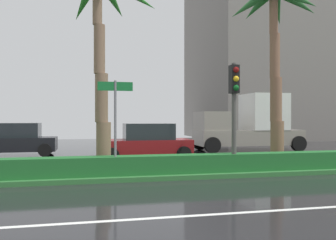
{
  "coord_description": "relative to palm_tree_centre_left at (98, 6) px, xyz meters",
  "views": [
    {
      "loc": [
        -0.63,
        -4.87,
        1.96
      ],
      "look_at": [
        3.13,
        11.69,
        1.88
      ],
      "focal_mm": 38.21,
      "sensor_mm": 36.0,
      "label": 1
    }
  ],
  "objects": [
    {
      "name": "box_truck_lead",
      "position": [
        9.25,
        7.6,
        -4.28
      ],
      "size": [
        6.4,
        2.64,
        3.46
      ],
      "rotation": [
        0.0,
        0.0,
        3.14
      ],
      "color": "gray",
      "rests_on": "ground_plane"
    },
    {
      "name": "near_lane_divider_stripe",
      "position": [
        0.24,
        -5.65,
        -5.83
      ],
      "size": [
        81.0,
        0.14,
        0.01
      ],
      "primitive_type": "cube",
      "color": "white",
      "rests_on": "ground_plane"
    },
    {
      "name": "street_name_sign",
      "position": [
        0.48,
        -1.2,
        -3.75
      ],
      "size": [
        1.1,
        0.08,
        3.0
      ],
      "color": "slate",
      "rests_on": "median_strip"
    },
    {
      "name": "palm_tree_centre_left",
      "position": [
        0.0,
        0.0,
        0.0
      ],
      "size": [
        4.35,
        4.26,
        7.27
      ],
      "color": "#7D614A",
      "rests_on": "median_strip"
    },
    {
      "name": "car_in_traffic_second",
      "position": [
        -4.1,
        7.58,
        -5.0
      ],
      "size": [
        4.3,
        2.02,
        1.72
      ],
      "rotation": [
        0.0,
        0.0,
        3.14
      ],
      "color": "black",
      "rests_on": "ground_plane"
    },
    {
      "name": "median_hedge",
      "position": [
        0.24,
        -1.05,
        -5.38
      ],
      "size": [
        76.5,
        0.7,
        0.6
      ],
      "color": "#1E6028",
      "rests_on": "median_strip"
    },
    {
      "name": "building_far_right",
      "position": [
        20.52,
        20.97,
        2.24
      ],
      "size": [
        19.72,
        13.28,
        16.15
      ],
      "color": "slate",
      "rests_on": "ground_plane"
    },
    {
      "name": "traffic_signal_median_right",
      "position": [
        4.48,
        -1.22,
        -3.14
      ],
      "size": [
        0.28,
        0.43,
        3.69
      ],
      "color": "#4C4C47",
      "rests_on": "median_strip"
    },
    {
      "name": "ground_plane",
      "position": [
        0.24,
        1.35,
        -5.88
      ],
      "size": [
        90.0,
        42.0,
        0.1
      ],
      "primitive_type": "cube",
      "color": "black"
    },
    {
      "name": "palm_tree_centre",
      "position": [
        6.72,
        0.17,
        0.11
      ],
      "size": [
        3.7,
        3.73,
        7.38
      ],
      "color": "brown",
      "rests_on": "median_strip"
    },
    {
      "name": "median_strip",
      "position": [
        0.24,
        0.35,
        -5.75
      ],
      "size": [
        85.5,
        4.0,
        0.15
      ],
      "primitive_type": "cube",
      "color": "#2D6B33",
      "rests_on": "ground_plane"
    },
    {
      "name": "car_in_traffic_third",
      "position": [
        2.36,
        4.23,
        -5.0
      ],
      "size": [
        4.3,
        2.02,
        1.72
      ],
      "rotation": [
        0.0,
        0.0,
        3.14
      ],
      "color": "maroon",
      "rests_on": "ground_plane"
    }
  ]
}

